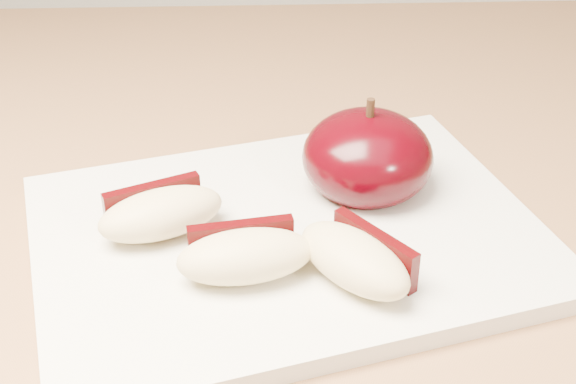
{
  "coord_description": "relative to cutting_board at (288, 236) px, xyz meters",
  "views": [
    {
      "loc": [
        -0.07,
        0.03,
        1.18
      ],
      "look_at": [
        -0.06,
        0.41,
        0.94
      ],
      "focal_mm": 50.0,
      "sensor_mm": 36.0,
      "label": 1
    }
  ],
  "objects": [
    {
      "name": "cutting_board",
      "position": [
        0.0,
        0.0,
        0.0
      ],
      "size": [
        0.33,
        0.28,
        0.01
      ],
      "primitive_type": "cube",
      "rotation": [
        0.0,
        0.0,
        0.27
      ],
      "color": "silver",
      "rests_on": "island_counter"
    },
    {
      "name": "back_cabinet",
      "position": [
        0.06,
        0.79,
        -0.44
      ],
      "size": [
        2.4,
        0.62,
        0.94
      ],
      "color": "silver",
      "rests_on": "ground"
    },
    {
      "name": "apple_wedge_c",
      "position": [
        0.03,
        -0.05,
        0.02
      ],
      "size": [
        0.07,
        0.08,
        0.03
      ],
      "rotation": [
        0.0,
        0.0,
        -0.91
      ],
      "color": "#D9C28A",
      "rests_on": "cutting_board"
    },
    {
      "name": "apple_wedge_b",
      "position": [
        -0.02,
        -0.04,
        0.02
      ],
      "size": [
        0.08,
        0.05,
        0.03
      ],
      "rotation": [
        0.0,
        0.0,
        0.16
      ],
      "color": "#D9C28A",
      "rests_on": "cutting_board"
    },
    {
      "name": "apple_wedge_a",
      "position": [
        -0.07,
        0.0,
        0.02
      ],
      "size": [
        0.08,
        0.06,
        0.03
      ],
      "rotation": [
        0.0,
        0.0,
        0.41
      ],
      "color": "#D9C28A",
      "rests_on": "cutting_board"
    },
    {
      "name": "apple_half",
      "position": [
        0.05,
        0.05,
        0.03
      ],
      "size": [
        0.11,
        0.11,
        0.07
      ],
      "rotation": [
        0.0,
        0.0,
        -0.44
      ],
      "color": "black",
      "rests_on": "cutting_board"
    }
  ]
}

